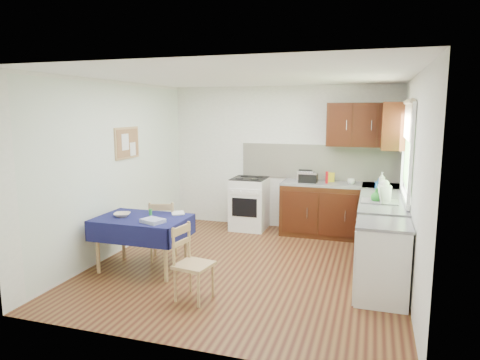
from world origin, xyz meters
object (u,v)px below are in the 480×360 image
(dining_table, at_px, (142,225))
(chair_far, at_px, (163,229))
(chair_near, at_px, (191,260))
(sandwich_press, at_px, (308,177))
(toaster, at_px, (305,176))
(kettle, at_px, (384,192))
(dish_rack, at_px, (380,200))

(dining_table, distance_m, chair_far, 0.44)
(dining_table, bearing_deg, chair_near, -16.33)
(chair_far, xyz_separation_m, sandwich_press, (1.74, 1.85, 0.54))
(toaster, height_order, sandwich_press, toaster)
(sandwich_press, bearing_deg, chair_far, -142.05)
(toaster, relative_size, kettle, 0.91)
(chair_far, xyz_separation_m, kettle, (2.91, 0.58, 0.58))
(chair_near, bearing_deg, dining_table, 66.02)
(chair_near, distance_m, kettle, 2.66)
(dish_rack, height_order, kettle, kettle)
(dining_table, distance_m, dish_rack, 3.11)
(chair_far, xyz_separation_m, dish_rack, (2.86, 0.55, 0.48))
(sandwich_press, relative_size, kettle, 1.00)
(dish_rack, bearing_deg, toaster, 107.19)
(dish_rack, distance_m, kettle, 0.12)
(sandwich_press, distance_m, dish_rack, 1.72)
(dining_table, xyz_separation_m, chair_far, (0.09, 0.41, -0.15))
(sandwich_press, bearing_deg, dish_rack, -58.21)
(dining_table, bearing_deg, kettle, 35.00)
(kettle, bearing_deg, dish_rack, -153.70)
(dish_rack, bearing_deg, kettle, 2.01)
(dining_table, xyz_separation_m, kettle, (3.00, 0.98, 0.43))
(chair_far, bearing_deg, sandwich_press, -152.55)
(chair_far, relative_size, dish_rack, 1.84)
(chair_far, bearing_deg, kettle, 171.78)
(sandwich_press, relative_size, dish_rack, 0.65)
(dining_table, height_order, chair_near, chair_near)
(chair_far, height_order, dish_rack, dish_rack)
(chair_near, height_order, toaster, toaster)
(dish_rack, bearing_deg, dining_table, 173.72)
(chair_near, height_order, sandwich_press, sandwich_press)
(chair_far, xyz_separation_m, chair_near, (0.88, -1.04, -0.00))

